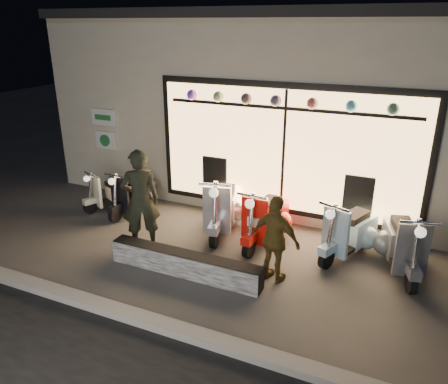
{
  "coord_description": "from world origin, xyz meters",
  "views": [
    {
      "loc": [
        3.14,
        -6.11,
        3.91
      ],
      "look_at": [
        0.11,
        0.6,
        1.05
      ],
      "focal_mm": 35.0,
      "sensor_mm": 36.0,
      "label": 1
    }
  ],
  "objects_px": {
    "scooter_red": "(267,218)",
    "woman": "(276,240)",
    "graffiti_barrier": "(185,264)",
    "scooter_silver": "(224,206)",
    "man": "(140,200)"
  },
  "relations": [
    {
      "from": "graffiti_barrier",
      "to": "scooter_silver",
      "type": "height_order",
      "value": "scooter_silver"
    },
    {
      "from": "scooter_silver",
      "to": "man",
      "type": "height_order",
      "value": "man"
    },
    {
      "from": "scooter_red",
      "to": "man",
      "type": "xyz_separation_m",
      "value": [
        -2.0,
        -1.24,
        0.49
      ]
    },
    {
      "from": "graffiti_barrier",
      "to": "woman",
      "type": "xyz_separation_m",
      "value": [
        1.4,
        0.45,
        0.53
      ]
    },
    {
      "from": "man",
      "to": "woman",
      "type": "distance_m",
      "value": 2.59
    },
    {
      "from": "scooter_silver",
      "to": "woman",
      "type": "bearing_deg",
      "value": -55.52
    },
    {
      "from": "man",
      "to": "graffiti_barrier",
      "type": "bearing_deg",
      "value": 119.16
    },
    {
      "from": "graffiti_barrier",
      "to": "man",
      "type": "distance_m",
      "value": 1.49
    },
    {
      "from": "scooter_red",
      "to": "man",
      "type": "height_order",
      "value": "man"
    },
    {
      "from": "graffiti_barrier",
      "to": "man",
      "type": "bearing_deg",
      "value": 155.72
    },
    {
      "from": "man",
      "to": "woman",
      "type": "height_order",
      "value": "man"
    },
    {
      "from": "graffiti_barrier",
      "to": "scooter_red",
      "type": "xyz_separation_m",
      "value": [
        0.82,
        1.77,
        0.25
      ]
    },
    {
      "from": "scooter_red",
      "to": "woman",
      "type": "height_order",
      "value": "woman"
    },
    {
      "from": "woman",
      "to": "graffiti_barrier",
      "type": "bearing_deg",
      "value": 32.04
    },
    {
      "from": "scooter_red",
      "to": "graffiti_barrier",
      "type": "bearing_deg",
      "value": -110.67
    }
  ]
}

